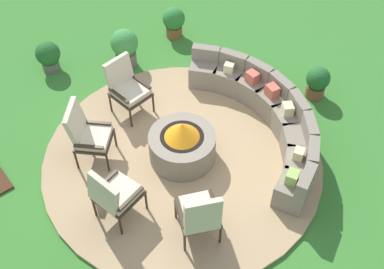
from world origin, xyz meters
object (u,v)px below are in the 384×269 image
potted_plant_1 (174,21)px  potted_plant_3 (125,47)px  lounge_chair_front_left (127,86)px  potted_plant_0 (48,55)px  lounge_chair_back_left (113,194)px  potted_plant_2 (317,81)px  lounge_chair_back_right (199,214)px  lounge_chair_front_right (87,133)px  fire_pit (182,144)px  curved_stone_bench (266,115)px

potted_plant_1 → potted_plant_3: (0.18, -1.32, 0.08)m
lounge_chair_front_left → potted_plant_0: size_ratio=1.65×
lounge_chair_back_left → potted_plant_2: lounge_chair_back_left is taller
lounge_chair_back_right → lounge_chair_front_right: bearing=125.8°
potted_plant_0 → potted_plant_1: 2.61m
lounge_chair_front_left → potted_plant_3: lounge_chair_front_left is taller
potted_plant_0 → potted_plant_1: potted_plant_1 is taller
lounge_chair_front_left → potted_plant_1: size_ratio=1.56×
lounge_chair_back_left → potted_plant_2: bearing=75.5°
fire_pit → lounge_chair_back_left: size_ratio=1.01×
lounge_chair_back_left → potted_plant_3: 3.52m
potted_plant_0 → potted_plant_2: potted_plant_2 is taller
lounge_chair_front_right → potted_plant_3: size_ratio=1.39×
potted_plant_1 → potted_plant_0: bearing=-104.2°
curved_stone_bench → fire_pit: bearing=-104.0°
lounge_chair_front_right → lounge_chair_back_right: lounge_chair_front_right is taller
fire_pit → lounge_chair_back_right: 1.48m
fire_pit → potted_plant_2: size_ratio=1.68×
lounge_chair_back_right → potted_plant_1: 4.83m
lounge_chair_back_right → potted_plant_0: bearing=113.3°
lounge_chair_back_left → potted_plant_2: size_ratio=1.66×
potted_plant_2 → potted_plant_3: bearing=-143.0°
fire_pit → lounge_chair_front_left: (-1.46, -0.05, 0.24)m
lounge_chair_back_right → curved_stone_bench: bearing=47.2°
lounge_chair_front_right → lounge_chair_back_left: size_ratio=1.06×
curved_stone_bench → potted_plant_2: curved_stone_bench is taller
potted_plant_2 → curved_stone_bench: bearing=-89.0°
lounge_chair_front_left → potted_plant_3: 1.31m
lounge_chair_back_right → potted_plant_0: 4.68m
potted_plant_3 → potted_plant_1: bearing=97.9°
curved_stone_bench → potted_plant_1: bearing=171.8°
lounge_chair_front_left → lounge_chair_back_left: size_ratio=0.96×
potted_plant_1 → lounge_chair_back_left: bearing=-48.1°
lounge_chair_front_left → potted_plant_2: (1.81, 2.87, -0.25)m
potted_plant_0 → potted_plant_2: bearing=42.3°
lounge_chair_front_right → lounge_chair_back_left: lounge_chair_front_right is taller
lounge_chair_front_right → curved_stone_bench: bearing=109.5°
fire_pit → curved_stone_bench: size_ratio=0.31×
fire_pit → lounge_chair_back_left: 1.48m
potted_plant_3 → lounge_chair_front_left: bearing=-31.5°
curved_stone_bench → lounge_chair_back_right: bearing=-67.7°
lounge_chair_back_left → lounge_chair_back_right: 1.23m
fire_pit → lounge_chair_front_right: (-0.92, -1.14, 0.27)m
lounge_chair_back_left → potted_plant_3: size_ratio=1.31×
curved_stone_bench → lounge_chair_back_right: (0.91, -2.21, 0.24)m
lounge_chair_back_left → potted_plant_0: size_ratio=1.71×
lounge_chair_front_left → curved_stone_bench: bearing=123.5°
lounge_chair_front_left → lounge_chair_front_right: lounge_chair_front_right is taller
fire_pit → potted_plant_2: (0.35, 2.82, -0.01)m
curved_stone_bench → lounge_chair_front_right: bearing=-116.2°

